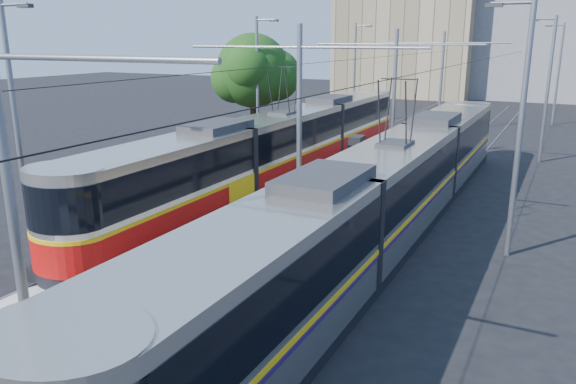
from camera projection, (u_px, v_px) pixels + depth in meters
The scene contains 13 objects.
ground at pixel (165, 309), 14.59m from camera, with size 160.00×160.00×0.00m, color black.
platform at pixel (374, 171), 29.18m from camera, with size 4.00×50.00×0.30m, color gray.
tactile_strip_left at pixel (348, 165), 29.77m from camera, with size 0.70×50.00×0.01m, color gray.
tactile_strip_right at pixel (401, 171), 28.51m from camera, with size 0.70×50.00×0.01m, color gray.
rails at pixel (374, 173), 29.22m from camera, with size 8.71×70.00×0.03m.
tram_left at pixel (284, 146), 27.51m from camera, with size 2.43×28.75×5.50m.
tram_right at pixel (393, 186), 19.46m from camera, with size 2.43×30.42×5.50m.
catenary at pixel (358, 90), 25.58m from camera, with size 9.20×70.00×7.00m.
street_lamps at pixel (400, 87), 31.56m from camera, with size 15.18×38.22×8.00m.
shelter at pixel (356, 158), 26.08m from camera, with size 0.66×1.01×2.16m.
tree at pixel (259, 72), 34.01m from camera, with size 4.92×4.55×7.14m.
building_left at pixel (410, 35), 68.69m from camera, with size 16.32×12.24×14.30m.
building_centre at pixel (556, 23), 64.80m from camera, with size 18.36×14.28×16.98m.
Camera 1 is at (8.85, -10.40, 6.79)m, focal length 35.00 mm.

